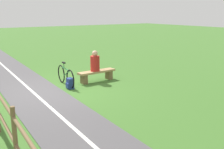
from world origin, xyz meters
TOP-DOWN VIEW (x-y plane):
  - ground_plane at (0.00, 0.00)m, footprint 80.00×80.00m
  - paved_path at (0.83, 4.00)m, footprint 3.03×36.04m
  - path_centre_line at (0.83, 4.00)m, footprint 1.06×31.99m
  - bench at (-1.96, -0.21)m, footprint 1.64×0.45m
  - person_seated at (-1.88, -0.21)m, footprint 0.39×0.39m
  - bicycle at (-0.66, -0.37)m, footprint 0.16×1.70m
  - backpack at (-0.59, 0.14)m, footprint 0.25×0.28m

SIDE VIEW (x-z plane):
  - ground_plane at x=0.00m, z-range 0.00..0.00m
  - paved_path at x=0.83m, z-range 0.00..0.02m
  - path_centre_line at x=0.83m, z-range 0.02..0.02m
  - backpack at x=-0.59m, z-range 0.00..0.40m
  - bench at x=-1.96m, z-range 0.08..0.53m
  - bicycle at x=-0.66m, z-range -0.07..0.82m
  - person_seated at x=-1.88m, z-range 0.39..1.22m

